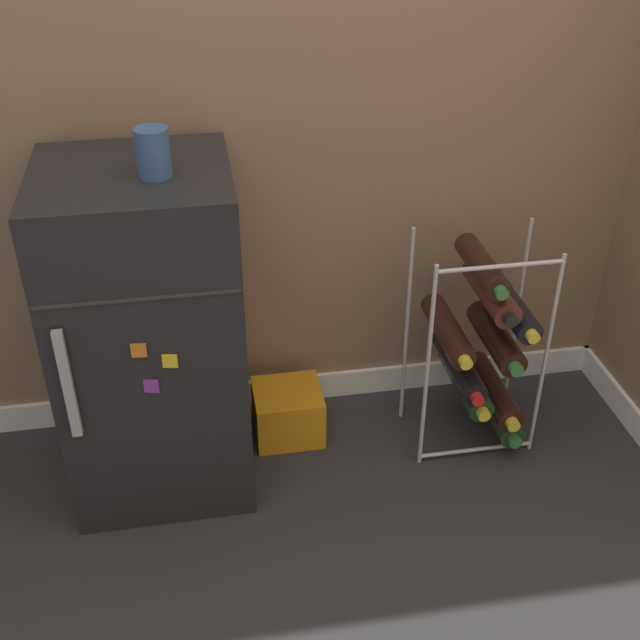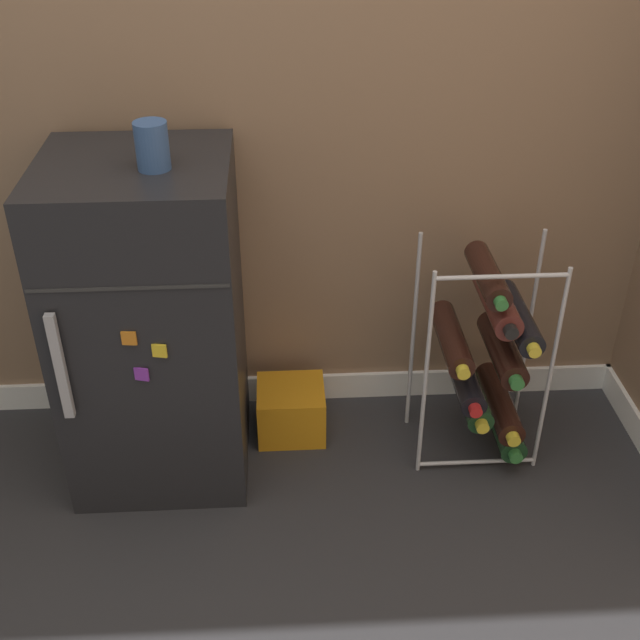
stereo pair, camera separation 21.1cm
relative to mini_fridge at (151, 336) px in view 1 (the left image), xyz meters
The scene contains 5 objects.
ground_plane 0.79m from the mini_fridge, 45.64° to the right, with size 14.00×14.00×0.00m, color #28282B.
mini_fridge is the anchor object (origin of this frame).
wine_rack 0.95m from the mini_fridge, ahead, with size 0.36×0.33×0.66m.
soda_box 0.54m from the mini_fridge, 14.10° to the left, with size 0.20×0.19×0.16m.
fridge_top_cup 0.53m from the mini_fridge, 33.94° to the right, with size 0.08×0.08×0.11m.
Camera 1 is at (-0.31, -1.35, 1.64)m, focal length 45.00 mm.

